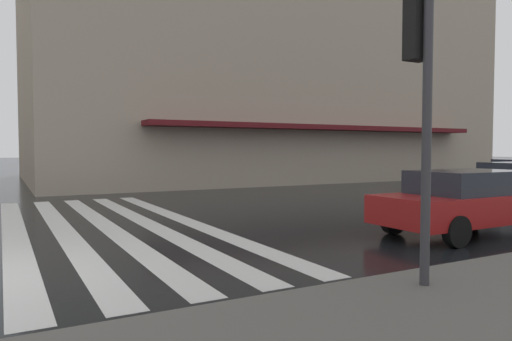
# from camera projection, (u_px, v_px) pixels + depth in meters

# --- Properties ---
(zebra_crossing) EXTENTS (13.00, 7.50, 0.01)m
(zebra_crossing) POSITION_uv_depth(u_px,v_px,m) (39.00, 231.00, 10.81)
(zebra_crossing) COLOR silver
(zebra_crossing) RESTS_ON ground_plane
(traffic_signal_post) EXTENTS (0.44, 0.30, 3.71)m
(traffic_signal_post) POSITION_uv_depth(u_px,v_px,m) (420.00, 75.00, 5.97)
(traffic_signal_post) COLOR #333338
(traffic_signal_post) RESTS_ON sidewalk_pavement
(car_red) EXTENTS (1.85, 4.10, 1.41)m
(car_red) POSITION_uv_depth(u_px,v_px,m) (465.00, 200.00, 10.29)
(car_red) COLOR maroon
(car_red) RESTS_ON ground_plane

